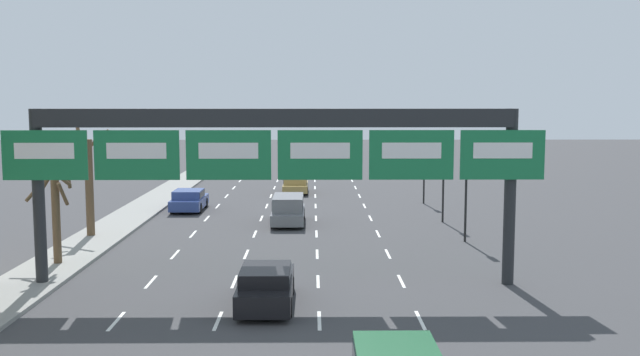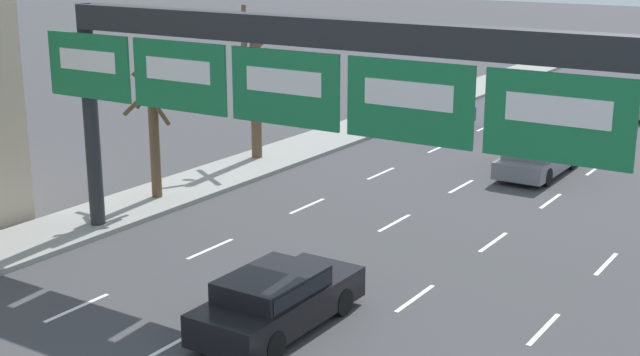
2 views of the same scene
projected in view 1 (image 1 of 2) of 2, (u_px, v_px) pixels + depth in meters
The scene contains 11 objects.
lane_dashes at pixel (279, 267), 30.62m from camera, with size 10.02×67.00×0.01m.
sign_gantry at pixel (275, 143), 27.02m from camera, with size 20.44×0.70×6.82m.
car_black at pixel (266, 285), 24.77m from camera, with size 1.88×4.65×1.41m.
car_blue at pixel (189, 199), 46.00m from camera, with size 1.96×4.23×1.37m.
car_gold at pixel (295, 184), 54.51m from camera, with size 1.91×4.09×1.25m.
suv_grey at pixel (288, 208), 41.14m from camera, with size 1.89×4.72×1.64m.
traffic_light_near_gantry at pixel (444, 164), 41.37m from camera, with size 0.30×0.35×4.80m.
traffic_light_mid_block at pixel (466, 176), 35.65m from camera, with size 0.30×0.35×4.71m.
traffic_light_far_end at pixel (424, 160), 48.82m from camera, with size 0.30×0.35×4.20m.
tree_bare_closest at pixel (56, 204), 30.49m from camera, with size 2.07×2.07×5.36m.
tree_bare_second at pixel (88, 180), 36.72m from camera, with size 1.96×1.82×5.98m.
Camera 1 is at (1.42, -16.53, 7.18)m, focal length 40.00 mm.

